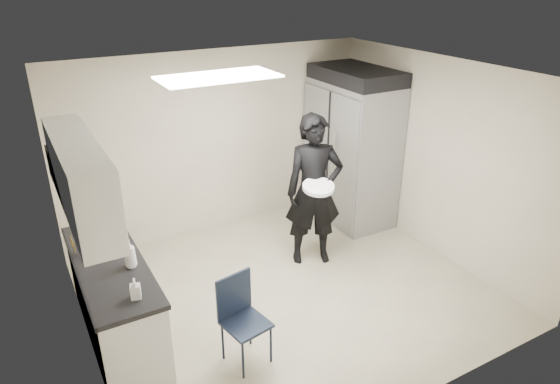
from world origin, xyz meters
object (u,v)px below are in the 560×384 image
folding_chair (246,324)px  commercial_fridge (352,153)px  lower_counter (115,301)px  man_tuxedo (314,191)px

folding_chair → commercial_fridge: bearing=26.2°
lower_counter → commercial_fridge: 3.98m
lower_counter → folding_chair: 1.43m
lower_counter → commercial_fridge: bearing=15.9°
lower_counter → man_tuxedo: size_ratio=0.96×
commercial_fridge → man_tuxedo: (-1.18, -0.79, -0.06)m
commercial_fridge → lower_counter: bearing=-164.1°
commercial_fridge → man_tuxedo: bearing=-146.1°
commercial_fridge → folding_chair: 3.51m
commercial_fridge → man_tuxedo: 1.42m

